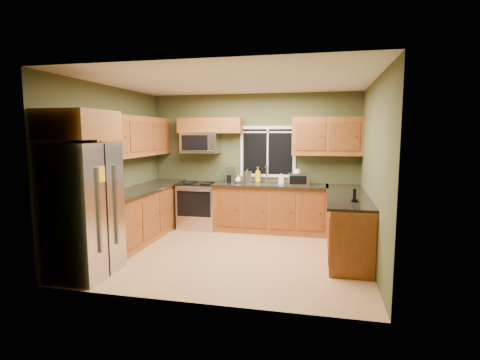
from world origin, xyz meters
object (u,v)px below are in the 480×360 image
at_px(soap_bottle_c, 238,179).
at_px(cordless_phone, 354,198).
at_px(soap_bottle_a, 258,175).
at_px(soap_bottle_b, 281,179).
at_px(refrigerator, 83,210).
at_px(toaster_oven, 298,179).
at_px(kettle, 247,177).
at_px(coffee_maker, 230,175).
at_px(range, 199,205).
at_px(microwave, 200,143).
at_px(paper_towel_roll, 297,177).

bearing_deg(soap_bottle_c, cordless_phone, -38.80).
relative_size(soap_bottle_a, soap_bottle_c, 1.95).
height_order(soap_bottle_b, cordless_phone, soap_bottle_b).
bearing_deg(refrigerator, soap_bottle_b, 50.92).
height_order(toaster_oven, kettle, kettle).
xyz_separation_m(soap_bottle_a, soap_bottle_b, (0.48, -0.11, -0.05)).
height_order(coffee_maker, soap_bottle_b, coffee_maker).
height_order(range, coffee_maker, coffee_maker).
height_order(range, toaster_oven, toaster_oven).
relative_size(coffee_maker, soap_bottle_c, 1.88).
height_order(coffee_maker, cordless_phone, coffee_maker).
relative_size(soap_bottle_b, soap_bottle_c, 1.27).
relative_size(range, coffee_maker, 3.17).
distance_m(microwave, paper_towel_roll, 2.05).
bearing_deg(coffee_maker, soap_bottle_a, 10.76).
xyz_separation_m(refrigerator, coffee_maker, (1.31, 2.88, 0.18)).
height_order(kettle, paper_towel_roll, paper_towel_roll).
xyz_separation_m(toaster_oven, soap_bottle_b, (-0.35, 0.16, -0.02)).
height_order(soap_bottle_a, cordless_phone, soap_bottle_a).
relative_size(paper_towel_roll, cordless_phone, 1.70).
bearing_deg(kettle, soap_bottle_a, 52.85).
bearing_deg(soap_bottle_c, coffee_maker, 169.59).
bearing_deg(toaster_oven, kettle, 177.53).
bearing_deg(paper_towel_roll, coffee_maker, 179.72).
height_order(range, paper_towel_roll, paper_towel_roll).
distance_m(range, soap_bottle_c, 0.97).
relative_size(refrigerator, microwave, 2.37).
bearing_deg(cordless_phone, paper_towel_roll, 118.89).
distance_m(range, microwave, 1.27).
bearing_deg(soap_bottle_c, soap_bottle_b, 1.90).
bearing_deg(cordless_phone, toaster_oven, 120.00).
distance_m(refrigerator, soap_bottle_c, 3.22).
xyz_separation_m(range, soap_bottle_a, (1.17, 0.22, 0.62)).
xyz_separation_m(coffee_maker, cordless_phone, (2.27, -1.71, -0.08)).
bearing_deg(cordless_phone, soap_bottle_c, 141.20).
bearing_deg(range, kettle, -0.46).
bearing_deg(kettle, soap_bottle_b, 9.95).
xyz_separation_m(paper_towel_roll, cordless_phone, (0.94, -1.70, -0.09)).
xyz_separation_m(refrigerator, soap_bottle_a, (1.86, 2.99, 0.19)).
distance_m(soap_bottle_a, cordless_phone, 2.50).
height_order(kettle, soap_bottle_a, soap_bottle_a).
bearing_deg(paper_towel_roll, toaster_oven, -73.40).
relative_size(soap_bottle_c, cordless_phone, 0.83).
distance_m(coffee_maker, kettle, 0.40).
bearing_deg(soap_bottle_c, paper_towel_roll, 1.36).
relative_size(paper_towel_roll, soap_bottle_c, 2.06).
bearing_deg(range, soap_bottle_b, 3.66).
height_order(soap_bottle_a, soap_bottle_c, soap_bottle_a).
distance_m(soap_bottle_b, cordless_phone, 2.11).
relative_size(refrigerator, coffee_maker, 6.08).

